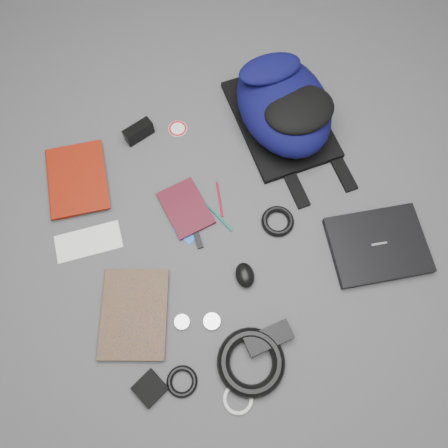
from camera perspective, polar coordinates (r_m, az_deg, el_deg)
name	(u,v)px	position (r m, az deg, el deg)	size (l,w,h in m)	color
ground	(224,226)	(1.47, 0.00, -0.27)	(4.00, 4.00, 0.00)	#4F4F51
backpack	(284,105)	(1.59, 7.78, 15.17)	(0.33, 0.48, 0.20)	black
laptop	(378,245)	(1.51, 19.43, -2.63)	(0.31, 0.24, 0.03)	black
textbook_red	(48,185)	(1.63, -22.00, 4.75)	(0.20, 0.27, 0.03)	maroon
comic_book	(101,313)	(1.43, -15.74, -11.18)	(0.20, 0.28, 0.02)	#97670A
envelope	(89,242)	(1.51, -17.28, -2.23)	(0.22, 0.10, 0.00)	white
dvd_case	(186,208)	(1.49, -5.02, 2.07)	(0.13, 0.19, 0.01)	#3B0B14
compact_camera	(139,132)	(1.62, -11.09, 11.74)	(0.11, 0.04, 0.06)	black
sticker_disc	(178,129)	(1.64, -6.07, 12.28)	(0.07, 0.07, 0.00)	white
pen_teal	(218,216)	(1.47, -0.79, 1.01)	(0.01, 0.01, 0.14)	#0A6251
pen_red	(220,199)	(1.50, -0.57, 3.27)	(0.01, 0.01, 0.13)	maroon
id_badge	(186,232)	(1.46, -4.96, -1.06)	(0.05, 0.08, 0.00)	blue
usb_black	(198,241)	(1.45, -3.36, -2.17)	(0.02, 0.05, 0.01)	black
mouse	(245,275)	(1.40, 2.74, -6.69)	(0.06, 0.08, 0.04)	black
headphone_left	(182,322)	(1.39, -5.50, -12.62)	(0.05, 0.05, 0.01)	#BCBDBF
headphone_right	(212,321)	(1.38, -1.59, -12.60)	(0.05, 0.05, 0.01)	silver
cable_coil	(278,221)	(1.47, 7.02, 0.37)	(0.11, 0.11, 0.02)	black
power_brick	(268,338)	(1.37, 5.82, -14.61)	(0.14, 0.06, 0.04)	black
power_cord_coil	(251,362)	(1.36, 3.56, -17.56)	(0.20, 0.20, 0.04)	black
pouch	(150,388)	(1.38, -9.66, -20.41)	(0.08, 0.08, 0.02)	black
earbud_coil	(182,381)	(1.37, -5.50, -19.79)	(0.09, 0.09, 0.02)	black
white_cable_coil	(238,399)	(1.37, 1.85, -21.87)	(0.09, 0.09, 0.01)	white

